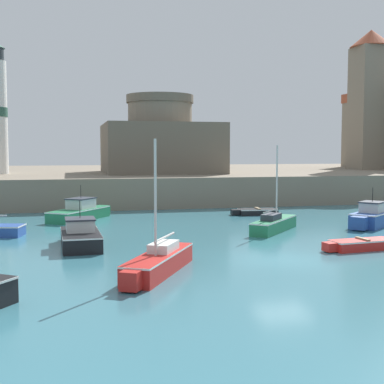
% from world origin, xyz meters
% --- Properties ---
extents(ground_plane, '(200.00, 200.00, 0.00)m').
position_xyz_m(ground_plane, '(0.00, 0.00, 0.00)').
color(ground_plane, teal).
extents(quay_seawall, '(120.00, 40.00, 2.59)m').
position_xyz_m(quay_seawall, '(0.00, 41.06, 1.29)').
color(quay_seawall, gray).
rests_on(quay_seawall, ground).
extents(motorboat_green_0, '(4.67, 5.83, 2.42)m').
position_xyz_m(motorboat_green_0, '(-8.45, 16.15, 0.55)').
color(motorboat_green_0, '#237A4C').
rests_on(motorboat_green_0, ground).
extents(motorboat_black_1, '(2.01, 5.28, 2.35)m').
position_xyz_m(motorboat_black_1, '(-8.73, 5.33, 0.53)').
color(motorboat_black_1, black).
rests_on(motorboat_black_1, ground).
extents(dinghy_red_2, '(3.84, 1.50, 0.58)m').
position_xyz_m(dinghy_red_2, '(4.62, 1.31, 0.27)').
color(dinghy_red_2, red).
rests_on(dinghy_red_2, ground).
extents(sailboat_green_3, '(4.45, 4.87, 5.16)m').
position_xyz_m(sailboat_green_3, '(2.78, 7.92, 0.47)').
color(sailboat_green_3, '#237A4C').
rests_on(sailboat_green_3, ground).
extents(dinghy_black_4, '(3.66, 1.65, 0.53)m').
position_xyz_m(dinghy_black_4, '(4.53, 15.97, 0.25)').
color(dinghy_black_4, black).
rests_on(dinghy_black_4, ground).
extents(motorboat_blue_5, '(4.66, 4.11, 2.51)m').
position_xyz_m(motorboat_blue_5, '(9.62, 8.38, 0.60)').
color(motorboat_blue_5, '#284C9E').
rests_on(motorboat_blue_5, ground).
extents(sailboat_red_7, '(3.72, 5.66, 5.31)m').
position_xyz_m(sailboat_red_7, '(-5.86, -1.40, 0.48)').
color(sailboat_red_7, red).
rests_on(sailboat_red_7, ground).
extents(fortress, '(11.41, 11.41, 7.86)m').
position_xyz_m(fortress, '(0.00, 32.17, 5.57)').
color(fortress, '#685E4F').
rests_on(fortress, quay_seawall).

